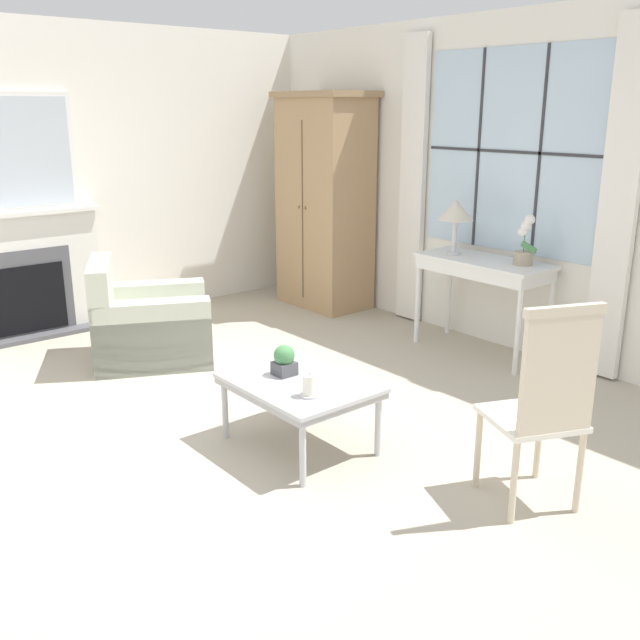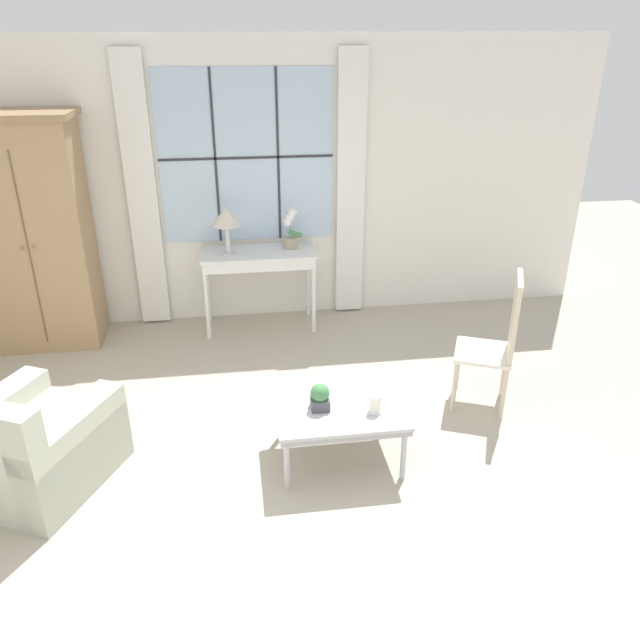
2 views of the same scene
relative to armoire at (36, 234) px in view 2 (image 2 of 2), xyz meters
The scene contains 11 objects.
ground_plane 3.50m from the armoire, 53.20° to the right, with size 14.00×14.00×0.00m, color #B2A893.
wall_back_windowed 2.05m from the armoire, 10.37° to the left, with size 7.20×0.14×2.80m.
armoire is the anchor object (origin of this frame).
console_table 2.08m from the armoire, ahead, with size 1.14×0.50×0.82m.
table_lamp 1.76m from the armoire, ahead, with size 0.31×0.31×0.47m.
potted_orchid 2.39m from the armoire, ahead, with size 0.20×0.15×0.41m.
armchair_upholstered 2.43m from the armoire, 80.00° to the right, with size 1.16×1.20×0.85m.
side_chair_wooden 4.25m from the armoire, 24.66° to the right, with size 0.58×0.58×1.14m.
coffee_table 3.43m from the armoire, 42.59° to the right, with size 0.90×0.68×0.44m.
potted_plant_small 3.31m from the armoire, 44.33° to the right, with size 0.13×0.13×0.19m.
pillar_candle 3.65m from the armoire, 41.33° to the right, with size 0.11×0.11×0.14m.
Camera 2 is at (-0.18, -3.23, 2.83)m, focal length 35.00 mm.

